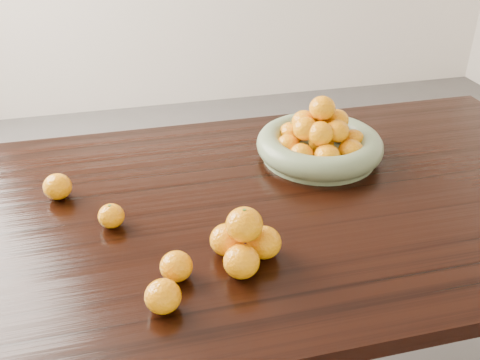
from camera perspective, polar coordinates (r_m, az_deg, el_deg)
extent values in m
cube|color=black|center=(1.35, -0.16, -3.23)|extent=(2.00, 1.00, 0.04)
cube|color=black|center=(2.24, 20.86, -1.85)|extent=(0.08, 0.08, 0.71)
cylinder|color=#657152|center=(1.56, 8.38, 2.66)|extent=(0.32, 0.32, 0.02)
torus|color=#657152|center=(1.55, 8.47, 3.77)|extent=(0.36, 0.36, 0.07)
ellipsoid|color=#FF9C07|center=(1.57, 11.98, 4.13)|extent=(0.07, 0.07, 0.06)
ellipsoid|color=#FF9C07|center=(1.62, 10.39, 5.14)|extent=(0.07, 0.07, 0.06)
ellipsoid|color=#FF9C07|center=(1.63, 7.78, 5.55)|extent=(0.07, 0.07, 0.06)
ellipsoid|color=#FF9C07|center=(1.58, 5.45, 4.96)|extent=(0.07, 0.07, 0.07)
ellipsoid|color=#FF9C07|center=(1.52, 5.14, 3.69)|extent=(0.07, 0.07, 0.06)
ellipsoid|color=#FF9C07|center=(1.47, 6.57, 2.67)|extent=(0.07, 0.07, 0.06)
ellipsoid|color=#FF9C07|center=(1.46, 9.28, 2.46)|extent=(0.07, 0.07, 0.07)
ellipsoid|color=#FF9C07|center=(1.50, 11.75, 2.95)|extent=(0.07, 0.07, 0.07)
ellipsoid|color=#FF9C07|center=(1.54, 8.68, 3.94)|extent=(0.07, 0.07, 0.07)
ellipsoid|color=#FF9C07|center=(1.55, 10.29, 6.28)|extent=(0.07, 0.07, 0.06)
ellipsoid|color=#FF9C07|center=(1.57, 8.73, 6.78)|extent=(0.07, 0.07, 0.07)
ellipsoid|color=#FF9C07|center=(1.54, 6.87, 6.16)|extent=(0.07, 0.07, 0.07)
ellipsoid|color=#FF9C07|center=(1.49, 7.01, 5.47)|extent=(0.07, 0.07, 0.07)
ellipsoid|color=#FF9C07|center=(1.47, 8.58, 4.92)|extent=(0.07, 0.07, 0.07)
ellipsoid|color=#FF9C07|center=(1.50, 10.31, 5.17)|extent=(0.07, 0.07, 0.06)
ellipsoid|color=#FF9C07|center=(1.50, 8.78, 7.58)|extent=(0.07, 0.07, 0.07)
ellipsoid|color=#FF9C07|center=(1.10, 0.16, -8.68)|extent=(0.08, 0.08, 0.07)
ellipsoid|color=#FF9C07|center=(1.15, 2.56, -6.67)|extent=(0.08, 0.08, 0.07)
ellipsoid|color=#FF9C07|center=(1.16, -1.38, -6.38)|extent=(0.08, 0.08, 0.07)
ellipsoid|color=#FF9C07|center=(1.10, 0.46, -4.77)|extent=(0.08, 0.08, 0.07)
ellipsoid|color=#FF9C07|center=(1.28, -13.57, -3.74)|extent=(0.06, 0.06, 0.06)
ellipsoid|color=#FF9C07|center=(1.04, -8.22, -12.18)|extent=(0.07, 0.07, 0.07)
ellipsoid|color=#FF9C07|center=(1.10, -6.82, -9.13)|extent=(0.07, 0.07, 0.06)
ellipsoid|color=#FF9C07|center=(1.42, -18.89, -0.67)|extent=(0.07, 0.07, 0.07)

